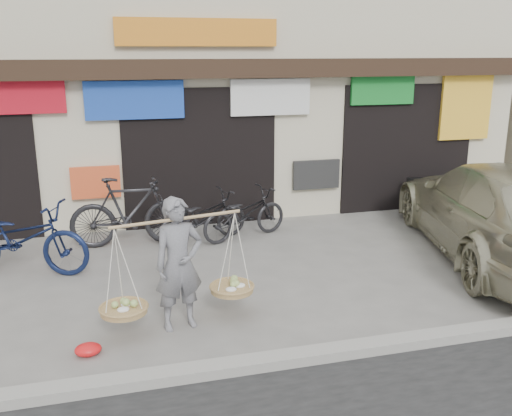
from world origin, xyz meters
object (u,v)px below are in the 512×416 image
object	(u,v)px
bike_3	(244,214)
suv	(500,210)
bike_1	(130,212)
bike_2	(203,217)
street_vendor	(179,269)
bike_0	(21,238)

from	to	relation	value
bike_3	suv	size ratio (longest dim) A/B	0.30
bike_3	suv	world-z (taller)	suv
bike_1	suv	world-z (taller)	suv
bike_2	suv	world-z (taller)	suv
street_vendor	suv	bearing A→B (deg)	0.84
bike_1	bike_3	bearing A→B (deg)	-89.57
bike_1	suv	distance (m)	6.33
bike_0	bike_3	xyz separation A→B (m)	(3.76, 0.79, -0.11)
bike_1	bike_3	xyz separation A→B (m)	(2.06, -0.10, -0.17)
street_vendor	bike_0	distance (m)	3.24
street_vendor	bike_3	distance (m)	3.62
street_vendor	suv	xyz separation A→B (m)	(5.54, 1.18, 0.03)
bike_0	suv	size ratio (longest dim) A/B	0.37
bike_0	bike_2	size ratio (longest dim) A/B	1.24
bike_0	suv	xyz separation A→B (m)	(7.67, -1.25, 0.23)
bike_0	bike_2	distance (m)	3.10
bike_0	bike_2	world-z (taller)	bike_0
street_vendor	bike_3	size ratio (longest dim) A/B	1.11
bike_1	bike_2	size ratio (longest dim) A/B	1.19
bike_0	bike_1	size ratio (longest dim) A/B	1.04
bike_0	bike_3	size ratio (longest dim) A/B	1.24
bike_0	suv	bearing A→B (deg)	-77.80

